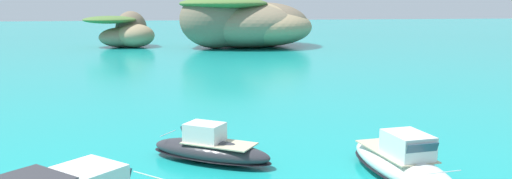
{
  "coord_description": "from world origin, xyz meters",
  "views": [
    {
      "loc": [
        -7.45,
        -12.91,
        8.22
      ],
      "look_at": [
        -2.92,
        17.91,
        2.7
      ],
      "focal_mm": 35.43,
      "sensor_mm": 36.0,
      "label": 1
    }
  ],
  "objects_px": {
    "islet_large": "(247,23)",
    "motorboat_white": "(402,164)",
    "islet_small": "(127,31)",
    "motorboat_charcoal": "(210,149)"
  },
  "relations": [
    {
      "from": "islet_large",
      "to": "motorboat_charcoal",
      "type": "bearing_deg",
      "value": -99.08
    },
    {
      "from": "islet_small",
      "to": "motorboat_white",
      "type": "distance_m",
      "value": 74.23
    },
    {
      "from": "islet_large",
      "to": "motorboat_white",
      "type": "height_order",
      "value": "islet_large"
    },
    {
      "from": "islet_large",
      "to": "islet_small",
      "type": "distance_m",
      "value": 21.53
    },
    {
      "from": "islet_large",
      "to": "islet_small",
      "type": "xyz_separation_m",
      "value": [
        -21.25,
        3.19,
        -1.46
      ]
    },
    {
      "from": "islet_large",
      "to": "motorboat_white",
      "type": "bearing_deg",
      "value": -91.41
    },
    {
      "from": "motorboat_charcoal",
      "to": "motorboat_white",
      "type": "bearing_deg",
      "value": -25.15
    },
    {
      "from": "islet_large",
      "to": "motorboat_white",
      "type": "xyz_separation_m",
      "value": [
        -1.68,
        -68.39,
        -3.4
      ]
    },
    {
      "from": "islet_large",
      "to": "islet_small",
      "type": "bearing_deg",
      "value": 171.47
    },
    {
      "from": "islet_small",
      "to": "islet_large",
      "type": "bearing_deg",
      "value": -8.53
    }
  ]
}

